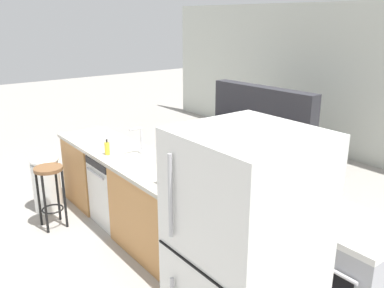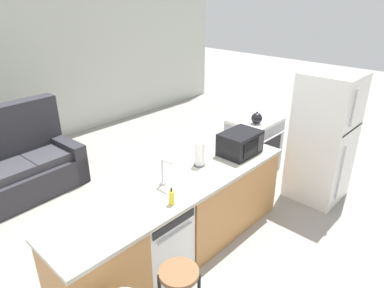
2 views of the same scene
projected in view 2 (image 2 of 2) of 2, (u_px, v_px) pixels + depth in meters
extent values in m
plane|color=gray|center=(173.00, 259.00, 3.81)|extent=(24.00, 24.00, 0.00)
cube|color=beige|center=(20.00, 79.00, 6.09)|extent=(10.00, 0.06, 2.60)
cube|color=#B77F47|center=(97.00, 276.00, 3.02)|extent=(0.75, 0.62, 0.86)
cube|color=#B77F47|center=(221.00, 197.00, 4.18)|extent=(1.55, 0.62, 0.86)
cube|color=#ADA899|center=(182.00, 186.00, 3.55)|extent=(2.94, 0.66, 0.04)
cube|color=#49331C|center=(183.00, 250.00, 3.89)|extent=(2.86, 0.56, 0.08)
cube|color=silver|center=(155.00, 240.00, 3.47)|extent=(0.58, 0.58, 0.84)
cube|color=black|center=(174.00, 224.00, 3.14)|extent=(0.52, 0.01, 0.08)
cylinder|color=#B2B2B7|center=(176.00, 233.00, 3.17)|extent=(0.44, 0.02, 0.02)
cube|color=#A8AAB2|center=(253.00, 146.00, 5.55)|extent=(0.76, 0.64, 0.85)
cube|color=black|center=(271.00, 150.00, 5.32)|extent=(0.53, 0.01, 0.43)
cylinder|color=silver|center=(274.00, 137.00, 5.22)|extent=(0.61, 0.03, 0.03)
cube|color=white|center=(255.00, 120.00, 5.36)|extent=(0.76, 0.64, 0.05)
torus|color=black|center=(256.00, 124.00, 5.16)|extent=(0.16, 0.16, 0.01)
torus|color=black|center=(268.00, 118.00, 5.39)|extent=(0.16, 0.16, 0.01)
torus|color=black|center=(242.00, 120.00, 5.32)|extent=(0.16, 0.16, 0.01)
torus|color=black|center=(254.00, 115.00, 5.55)|extent=(0.16, 0.16, 0.01)
cube|color=silver|center=(323.00, 138.00, 4.67)|extent=(0.72, 0.70, 1.79)
cylinder|color=#B2B2B7|center=(354.00, 108.00, 4.08)|extent=(0.02, 0.02, 0.48)
cylinder|color=#B2B2B7|center=(340.00, 174.00, 4.44)|extent=(0.02, 0.02, 0.78)
cube|color=black|center=(353.00, 130.00, 4.36)|extent=(0.68, 0.01, 0.01)
cube|color=black|center=(240.00, 143.00, 4.16)|extent=(0.50, 0.36, 0.28)
cube|color=black|center=(251.00, 149.00, 4.01)|extent=(0.27, 0.01, 0.18)
cube|color=#2D2D33|center=(261.00, 143.00, 4.16)|extent=(0.11, 0.01, 0.21)
cylinder|color=silver|center=(163.00, 183.00, 3.54)|extent=(0.07, 0.07, 0.03)
cylinder|color=silver|center=(162.00, 171.00, 3.48)|extent=(0.02, 0.02, 0.26)
cylinder|color=silver|center=(167.00, 161.00, 3.38)|extent=(0.02, 0.14, 0.02)
cylinder|color=#4C4C51|center=(199.00, 165.00, 3.93)|extent=(0.14, 0.14, 0.01)
cylinder|color=white|center=(199.00, 154.00, 3.87)|extent=(0.11, 0.11, 0.27)
cylinder|color=yellow|center=(172.00, 198.00, 3.19)|extent=(0.06, 0.06, 0.14)
cylinder|color=black|center=(171.00, 190.00, 3.15)|extent=(0.02, 0.02, 0.04)
sphere|color=black|center=(257.00, 118.00, 5.12)|extent=(0.17, 0.17, 0.17)
sphere|color=black|center=(257.00, 112.00, 5.09)|extent=(0.03, 0.03, 0.03)
cone|color=black|center=(260.00, 116.00, 5.17)|extent=(0.08, 0.04, 0.06)
cylinder|color=brown|center=(179.00, 273.00, 2.67)|extent=(0.32, 0.32, 0.04)
cube|color=#2D2D33|center=(11.00, 185.00, 4.85)|extent=(2.05, 1.01, 0.42)
cube|color=#2D2D33|center=(67.00, 157.00, 5.44)|extent=(0.25, 0.91, 0.62)
cube|color=#3B3B41|center=(8.00, 170.00, 4.71)|extent=(0.59, 0.66, 0.12)
cube|color=#3B3B41|center=(46.00, 156.00, 5.09)|extent=(0.59, 0.66, 0.12)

